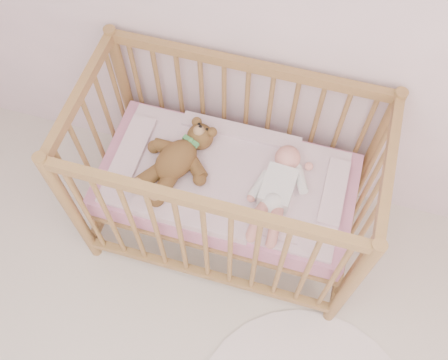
% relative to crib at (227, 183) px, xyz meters
% --- Properties ---
extents(crib, '(1.36, 0.76, 1.00)m').
position_rel_crib_xyz_m(crib, '(0.00, 0.00, 0.00)').
color(crib, '#996B41').
rests_on(crib, floor).
extents(mattress, '(1.22, 0.62, 0.13)m').
position_rel_crib_xyz_m(mattress, '(0.00, 0.00, -0.01)').
color(mattress, pink).
rests_on(mattress, crib).
extents(blanket, '(1.10, 0.58, 0.06)m').
position_rel_crib_xyz_m(blanket, '(0.00, 0.00, 0.06)').
color(blanket, '#D290A6').
rests_on(blanket, mattress).
extents(baby, '(0.29, 0.55, 0.13)m').
position_rel_crib_xyz_m(baby, '(0.25, -0.02, 0.14)').
color(baby, silver).
rests_on(baby, blanket).
extents(teddy_bear, '(0.53, 0.61, 0.14)m').
position_rel_crib_xyz_m(teddy_bear, '(-0.24, -0.02, 0.15)').
color(teddy_bear, brown).
rests_on(teddy_bear, blanket).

